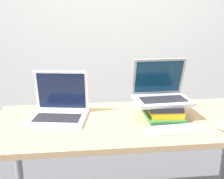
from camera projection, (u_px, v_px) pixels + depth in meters
wall_back at (110, 11)px, 2.56m from camera, size 8.00×0.05×2.70m
desk at (134, 135)px, 1.48m from camera, size 1.56×0.62×0.75m
laptop_left at (59, 109)px, 1.48m from camera, size 0.35×0.29×0.26m
book_stack at (163, 110)px, 1.48m from camera, size 0.20×0.25×0.09m
laptop_on_books at (161, 92)px, 1.49m from camera, size 0.32×0.24×0.23m
wireless_keyboard at (173, 130)px, 1.32m from camera, size 0.30×0.12×0.01m
mouse at (221, 126)px, 1.34m from camera, size 0.06×0.11×0.03m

